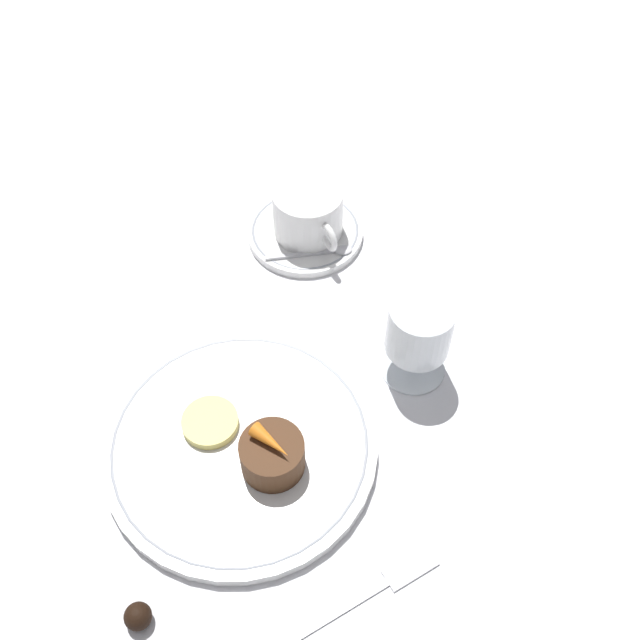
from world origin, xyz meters
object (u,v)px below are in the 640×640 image
object	(u,v)px
coffee_cup	(308,211)
fork	(364,595)
wine_glass	(417,330)
dinner_plate	(240,444)
dessert_cake	(272,455)

from	to	relation	value
coffee_cup	fork	bearing A→B (deg)	-21.52
wine_glass	coffee_cup	bearing A→B (deg)	-178.13
dinner_plate	wine_glass	bearing A→B (deg)	90.59
fork	dessert_cake	distance (m)	0.15
dinner_plate	fork	world-z (taller)	dinner_plate
dinner_plate	dessert_cake	xyz separation A→B (m)	(0.04, 0.02, 0.02)
dinner_plate	wine_glass	distance (m)	0.21
dinner_plate	dessert_cake	distance (m)	0.05
coffee_cup	dinner_plate	bearing A→B (deg)	-41.18
wine_glass	dessert_cake	distance (m)	0.19
fork	dessert_cake	world-z (taller)	dessert_cake
wine_glass	fork	distance (m)	0.26
coffee_cup	wine_glass	bearing A→B (deg)	1.87
wine_glass	dinner_plate	bearing A→B (deg)	-89.41
fork	wine_glass	bearing A→B (deg)	137.97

